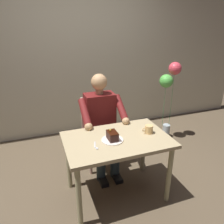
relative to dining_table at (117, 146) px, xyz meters
The scene contains 10 objects.
ground_plane 0.61m from the dining_table, ahead, with size 14.00×14.00×0.00m, color brown.
cafe_rear_panel 1.97m from the dining_table, 90.00° to the right, with size 6.40×0.12×3.00m, color beige.
dining_table is the anchor object (origin of this frame).
chair 0.70m from the dining_table, 90.00° to the right, with size 0.42×0.42×0.90m.
seated_person 0.51m from the dining_table, 90.00° to the right, with size 0.53×0.58×1.24m.
dessert_plate 0.11m from the dining_table, 21.84° to the left, with size 0.22×0.22×0.01m, color silver.
cake_slice 0.16m from the dining_table, 21.67° to the left, with size 0.09×0.14×0.10m.
coffee_cup 0.38m from the dining_table, behind, with size 0.12×0.08×0.09m.
dessert_spoon 0.28m from the dining_table, 19.78° to the left, with size 0.04×0.14×0.01m.
balloon_display 1.58m from the dining_table, 142.35° to the right, with size 0.33×0.21×1.25m.
Camera 1 is at (0.70, 1.79, 1.77)m, focal length 34.78 mm.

